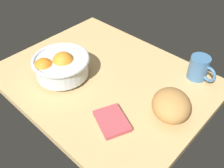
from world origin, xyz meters
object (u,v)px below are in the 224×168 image
Objects in this scene: mug at (199,68)px; napkin_folded at (112,121)px; bread_loaf at (171,105)px; fruit_bowl at (60,65)px.

napkin_folded is at bearing -102.99° from mug.
bread_loaf reaches higher than napkin_folded.
bread_loaf is (43.84, 12.81, -1.29)cm from fruit_bowl.
mug is (9.48, 41.08, 4.14)cm from napkin_folded.
fruit_bowl reaches higher than napkin_folded.
bread_loaf is at bearing 53.08° from napkin_folded.
bread_loaf is 1.21× the size of napkin_folded.
fruit_bowl is 1.87× the size of mug.
napkin_folded is 42.37cm from mug.
fruit_bowl is 1.50× the size of bread_loaf.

